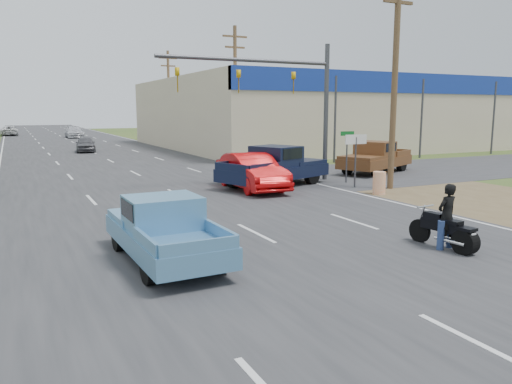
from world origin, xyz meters
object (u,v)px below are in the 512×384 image
blue_pickup (163,228)px  motorcycle (447,232)px  red_convertible (252,172)px  distant_car_silver (74,132)px  rider (447,219)px  navy_pickup (276,166)px  brown_pickup (374,157)px  distant_car_white (9,131)px  distant_car_grey (86,144)px

blue_pickup → motorcycle: bearing=-20.4°
red_convertible → distant_car_silver: size_ratio=0.98×
rider → distant_car_silver: size_ratio=0.32×
red_convertible → navy_pickup: bearing=22.4°
brown_pickup → distant_car_white: 60.87m
red_convertible → distant_car_white: size_ratio=1.01×
navy_pickup → brown_pickup: bearing=83.6°
blue_pickup → distant_car_white: bearing=91.3°
motorcycle → distant_car_white: distant_car_white is taller
distant_car_silver → red_convertible: bearing=-87.5°
motorcycle → distant_car_white: 72.34m
distant_car_grey → red_convertible: bearing=-74.7°
distant_car_white → distant_car_grey: bearing=100.9°
rider → blue_pickup: (-6.98, 2.35, -0.02)m
motorcycle → brown_pickup: bearing=51.3°
red_convertible → distant_car_white: (-10.00, 60.27, -0.14)m
navy_pickup → rider: bearing=-26.8°
blue_pickup → navy_pickup: bearing=47.5°
rider → brown_pickup: 16.41m
red_convertible → motorcycle: bearing=-86.2°
distant_car_grey → distant_car_white: bearing=106.2°
navy_pickup → distant_car_white: navy_pickup is taller
motorcycle → distant_car_white: bearing=92.2°
motorcycle → brown_pickup: (8.89, 13.83, 0.46)m
red_convertible → rider: red_convertible is taller
brown_pickup → distant_car_white: (-19.18, 57.77, -0.24)m
brown_pickup → navy_pickup: bearing=79.6°
distant_car_white → blue_pickup: bearing=93.8°
brown_pickup → red_convertible: bearing=80.7°
red_convertible → distant_car_white: 61.09m
navy_pickup → blue_pickup: bearing=-61.6°
rider → blue_pickup: rider is taller
red_convertible → distant_car_white: red_convertible is taller
rider → brown_pickup: (8.90, 13.78, 0.11)m
red_convertible → navy_pickup: 1.70m
rider → navy_pickup: 11.94m
navy_pickup → brown_pickup: (7.58, 1.91, -0.05)m
blue_pickup → rider: bearing=-20.1°
motorcycle → distant_car_grey: size_ratio=0.53×
motorcycle → distant_car_silver: distant_car_silver is taller
distant_car_grey → distant_car_silver: size_ratio=0.76×
blue_pickup → brown_pickup: size_ratio=0.81×
red_convertible → rider: 11.29m
red_convertible → motorcycle: 11.35m
red_convertible → distant_car_grey: 25.87m
distant_car_white → red_convertible: bearing=100.5°
blue_pickup → brown_pickup: (15.88, 11.44, 0.13)m
red_convertible → distant_car_grey: size_ratio=1.28×
brown_pickup → distant_car_white: brown_pickup is taller
red_convertible → brown_pickup: (9.18, 2.49, 0.10)m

